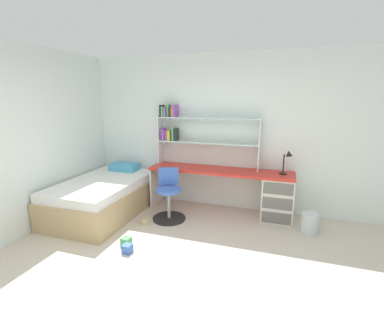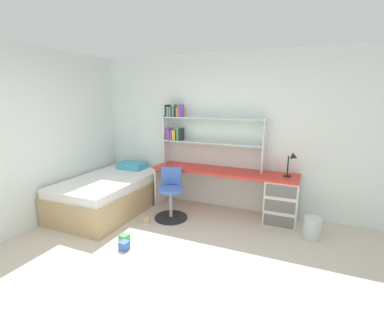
# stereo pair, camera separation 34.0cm
# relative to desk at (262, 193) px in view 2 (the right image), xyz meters

# --- Properties ---
(ground_plane) EXTENTS (5.79, 5.97, 0.02)m
(ground_plane) POSITION_rel_desk_xyz_m (-0.64, -2.21, -0.44)
(ground_plane) COLOR beige
(room_shell) EXTENTS (5.79, 5.97, 2.60)m
(room_shell) POSITION_rel_desk_xyz_m (-1.87, -0.97, 0.87)
(room_shell) COLOR silver
(room_shell) RESTS_ON ground_plane
(desk) EXTENTS (2.35, 0.51, 0.74)m
(desk) POSITION_rel_desk_xyz_m (0.00, 0.00, 0.00)
(desk) COLOR red
(desk) RESTS_ON ground_plane
(bookshelf_hutch) EXTENTS (1.74, 0.22, 1.04)m
(bookshelf_hutch) POSITION_rel_desk_xyz_m (-1.16, 0.14, 0.93)
(bookshelf_hutch) COLOR silver
(bookshelf_hutch) RESTS_ON desk
(desk_lamp) EXTENTS (0.20, 0.17, 0.38)m
(desk_lamp) POSITION_rel_desk_xyz_m (0.40, 0.00, 0.56)
(desk_lamp) COLOR black
(desk_lamp) RESTS_ON desk
(swivel_chair) EXTENTS (0.52, 0.52, 0.80)m
(swivel_chair) POSITION_rel_desk_xyz_m (-1.34, -0.52, -0.11)
(swivel_chair) COLOR black
(swivel_chair) RESTS_ON ground_plane
(bed_platform) EXTENTS (1.14, 1.86, 0.70)m
(bed_platform) POSITION_rel_desk_xyz_m (-2.44, -0.66, -0.14)
(bed_platform) COLOR tan
(bed_platform) RESTS_ON ground_plane
(waste_bin) EXTENTS (0.24, 0.24, 0.30)m
(waste_bin) POSITION_rel_desk_xyz_m (0.75, -0.35, -0.28)
(waste_bin) COLOR silver
(waste_bin) RESTS_ON ground_plane
(toy_block_blue_0) EXTENTS (0.11, 0.11, 0.11)m
(toy_block_blue_0) POSITION_rel_desk_xyz_m (-1.44, -1.62, -0.37)
(toy_block_blue_0) COLOR #3860B7
(toy_block_blue_0) RESTS_ON ground_plane
(toy_block_natural_1) EXTENTS (0.12, 0.12, 0.09)m
(toy_block_natural_1) POSITION_rel_desk_xyz_m (-1.61, -0.84, -0.38)
(toy_block_natural_1) COLOR tan
(toy_block_natural_1) RESTS_ON ground_plane
(toy_block_green_2) EXTENTS (0.13, 0.13, 0.11)m
(toy_block_green_2) POSITION_rel_desk_xyz_m (-1.54, -1.48, -0.37)
(toy_block_green_2) COLOR #479E51
(toy_block_green_2) RESTS_ON ground_plane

